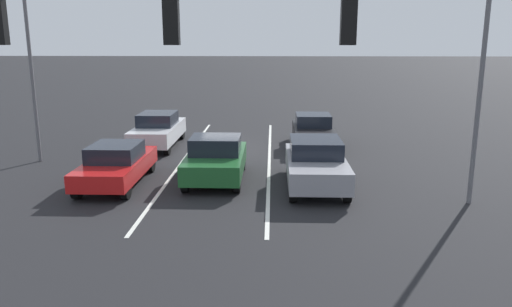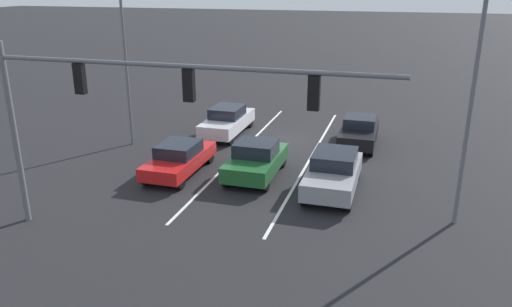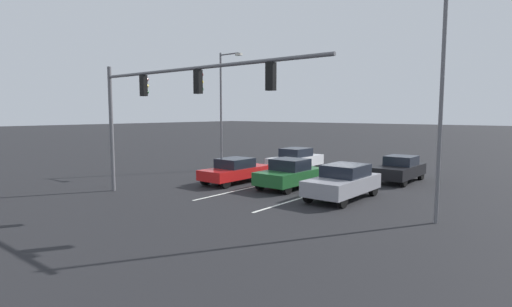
% 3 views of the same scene
% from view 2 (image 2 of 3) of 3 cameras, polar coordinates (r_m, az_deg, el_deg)
% --- Properties ---
extents(ground_plane, '(240.00, 240.00, 0.00)m').
position_cam_2_polar(ground_plane, '(26.66, 3.50, 1.52)').
color(ground_plane, black).
extents(lane_stripe_left_divider, '(0.12, 16.73, 0.01)m').
position_cam_2_polar(lane_stripe_left_divider, '(24.13, 6.28, -0.47)').
color(lane_stripe_left_divider, silver).
rests_on(lane_stripe_left_divider, ground_plane).
extents(lane_stripe_center_divider, '(0.12, 16.73, 0.01)m').
position_cam_2_polar(lane_stripe_center_divider, '(24.94, -1.69, 0.31)').
color(lane_stripe_center_divider, silver).
rests_on(lane_stripe_center_divider, ground_plane).
extents(car_red_rightlane_front, '(1.79, 4.38, 1.41)m').
position_cam_2_polar(car_red_rightlane_front, '(22.09, -8.77, -0.50)').
color(car_red_rightlane_front, red).
rests_on(car_red_rightlane_front, ground_plane).
extents(car_darkgreen_midlane_front, '(1.94, 4.02, 1.56)m').
position_cam_2_polar(car_darkgreen_midlane_front, '(21.50, -0.01, -0.69)').
color(car_darkgreen_midlane_front, '#1E5928').
rests_on(car_darkgreen_midlane_front, ground_plane).
extents(car_gray_leftlane_front, '(1.91, 4.40, 1.58)m').
position_cam_2_polar(car_gray_leftlane_front, '(20.22, 8.84, -2.09)').
color(car_gray_leftlane_front, gray).
rests_on(car_gray_leftlane_front, ground_plane).
extents(car_black_leftlane_second, '(1.76, 4.12, 1.50)m').
position_cam_2_polar(car_black_leftlane_second, '(26.14, 11.69, 2.51)').
color(car_black_leftlane_second, black).
rests_on(car_black_leftlane_second, ground_plane).
extents(car_silver_rightlane_second, '(1.78, 4.62, 1.56)m').
position_cam_2_polar(car_silver_rightlane_second, '(27.48, -3.30, 3.77)').
color(car_silver_rightlane_second, silver).
rests_on(car_silver_rightlane_second, ground_plane).
extents(traffic_signal_gantry, '(12.61, 0.37, 6.27)m').
position_cam_2_polar(traffic_signal_gantry, '(15.71, -14.87, 6.19)').
color(traffic_signal_gantry, slate).
rests_on(traffic_signal_gantry, ground_plane).
extents(street_lamp_right_shoulder, '(1.95, 0.24, 8.03)m').
position_cam_2_polar(street_lamp_right_shoulder, '(25.69, -14.32, 10.90)').
color(street_lamp_right_shoulder, slate).
rests_on(street_lamp_right_shoulder, ground_plane).
extents(street_lamp_left_shoulder, '(1.79, 0.24, 9.38)m').
position_cam_2_polar(street_lamp_left_shoulder, '(17.45, 23.28, 8.51)').
color(street_lamp_left_shoulder, slate).
rests_on(street_lamp_left_shoulder, ground_plane).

